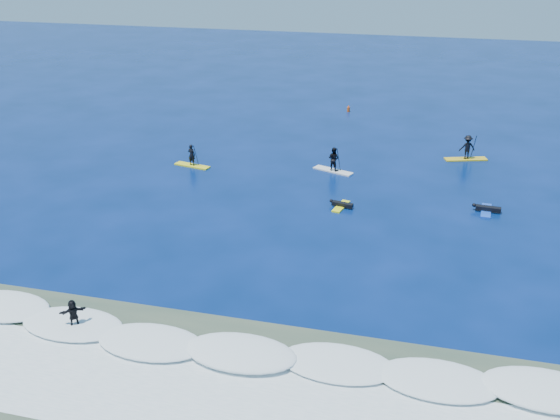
% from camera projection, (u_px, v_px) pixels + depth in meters
% --- Properties ---
extents(ground, '(160.00, 160.00, 0.00)m').
position_uv_depth(ground, '(278.00, 245.00, 35.29)').
color(ground, '#031947').
rests_on(ground, ground).
extents(shallow_water, '(90.00, 13.00, 0.01)m').
position_uv_depth(shallow_water, '(184.00, 415.00, 22.90)').
color(shallow_water, '#354839').
rests_on(shallow_water, ground).
extents(breaking_wave, '(40.00, 6.00, 0.30)m').
position_uv_depth(breaking_wave, '(220.00, 351.00, 26.44)').
color(breaking_wave, white).
rests_on(breaking_wave, ground).
extents(whitewater, '(34.00, 5.00, 0.02)m').
position_uv_depth(whitewater, '(194.00, 398.00, 23.79)').
color(whitewater, silver).
rests_on(whitewater, ground).
extents(sup_paddler_left, '(2.90, 1.27, 1.98)m').
position_uv_depth(sup_paddler_left, '(192.00, 159.00, 46.91)').
color(sup_paddler_left, yellow).
rests_on(sup_paddler_left, ground).
extents(sup_paddler_center, '(3.13, 1.80, 2.15)m').
position_uv_depth(sup_paddler_center, '(333.00, 161.00, 45.83)').
color(sup_paddler_center, silver).
rests_on(sup_paddler_center, ground).
extents(sup_paddler_right, '(3.35, 1.78, 2.29)m').
position_uv_depth(sup_paddler_right, '(467.00, 149.00, 48.14)').
color(sup_paddler_right, gold).
rests_on(sup_paddler_right, ground).
extents(prone_paddler_near, '(1.59, 2.07, 0.42)m').
position_uv_depth(prone_paddler_near, '(341.00, 205.00, 40.13)').
color(prone_paddler_near, yellow).
rests_on(prone_paddler_near, ground).
extents(prone_paddler_far, '(1.79, 2.29, 0.47)m').
position_uv_depth(prone_paddler_far, '(487.00, 209.00, 39.49)').
color(prone_paddler_far, blue).
rests_on(prone_paddler_far, ground).
extents(wave_surfer, '(1.81, 1.56, 1.37)m').
position_uv_depth(wave_surfer, '(73.00, 315.00, 27.53)').
color(wave_surfer, white).
rests_on(wave_surfer, breaking_wave).
extents(marker_buoy, '(0.29, 0.29, 0.69)m').
position_uv_depth(marker_buoy, '(348.00, 109.00, 61.20)').
color(marker_buoy, '#CA4812').
rests_on(marker_buoy, ground).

